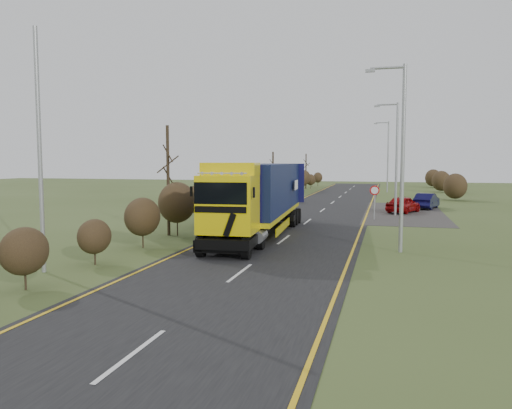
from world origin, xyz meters
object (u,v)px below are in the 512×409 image
object	(u,v)px
lorry	(261,194)
streetlight_near	(401,150)
car_red_hatchback	(403,204)
speed_sign	(375,196)
car_blue_sedan	(427,201)

from	to	relation	value
lorry	streetlight_near	distance (m)	8.19
lorry	car_red_hatchback	xyz separation A→B (m)	(7.91, 14.65, -1.62)
streetlight_near	speed_sign	distance (m)	12.87
car_blue_sedan	speed_sign	size ratio (longest dim) A/B	1.68
streetlight_near	lorry	bearing A→B (deg)	156.14
lorry	speed_sign	size ratio (longest dim) A/B	6.11
car_red_hatchback	speed_sign	xyz separation A→B (m)	(-2.10, -5.36, 1.01)
lorry	car_blue_sedan	bearing A→B (deg)	58.16
streetlight_near	speed_sign	world-z (taller)	streetlight_near
lorry	car_blue_sedan	distance (m)	21.23
lorry	car_red_hatchback	distance (m)	16.73
car_blue_sedan	streetlight_near	world-z (taller)	streetlight_near
car_red_hatchback	streetlight_near	world-z (taller)	streetlight_near
car_red_hatchback	lorry	bearing A→B (deg)	85.63
car_blue_sedan	car_red_hatchback	bearing A→B (deg)	79.04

